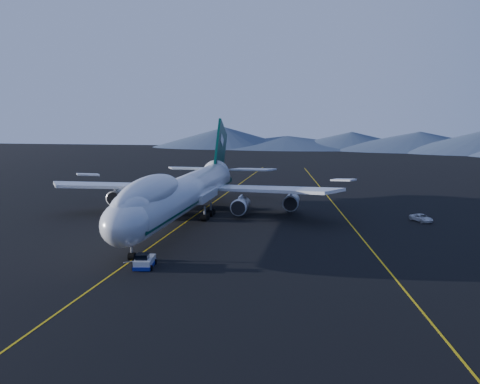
# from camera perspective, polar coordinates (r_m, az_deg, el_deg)

# --- Properties ---
(ground) EXTENTS (500.00, 500.00, 0.00)m
(ground) POSITION_cam_1_polar(r_m,az_deg,el_deg) (101.42, -5.93, -3.30)
(ground) COLOR black
(ground) RESTS_ON ground
(taxiway_line_main) EXTENTS (0.25, 220.00, 0.01)m
(taxiway_line_main) POSITION_cam_1_polar(r_m,az_deg,el_deg) (101.42, -5.93, -3.29)
(taxiway_line_main) COLOR #E4B80D
(taxiway_line_main) RESTS_ON ground
(taxiway_line_side) EXTENTS (28.08, 198.09, 0.01)m
(taxiway_line_side) POSITION_cam_1_polar(r_m,az_deg,el_deg) (107.35, 11.20, -2.76)
(taxiway_line_side) COLOR #E4B80D
(taxiway_line_side) RESTS_ON ground
(boeing_747) EXTENTS (59.62, 72.43, 19.37)m
(boeing_747) POSITION_cam_1_polar(r_m,az_deg,el_deg) (100.46, -5.98, -0.04)
(boeing_747) COLOR silver
(boeing_747) RESTS_ON ground
(pushback_tug) EXTENTS (3.13, 4.84, 1.98)m
(pushback_tug) POSITION_cam_1_polar(r_m,az_deg,el_deg) (73.11, -10.13, -7.42)
(pushback_tug) COLOR silver
(pushback_tug) RESTS_ON ground
(service_van) EXTENTS (4.49, 5.54, 1.40)m
(service_van) POSITION_cam_1_polar(r_m,az_deg,el_deg) (107.75, 18.78, -2.63)
(service_van) COLOR silver
(service_van) RESTS_ON ground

